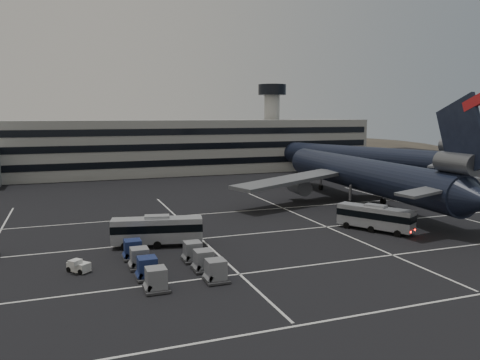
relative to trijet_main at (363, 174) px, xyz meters
The scene contains 10 objects.
ground 31.59m from the trijet_main, 148.07° to the right, with size 260.00×260.00×0.00m, color black.
lane_markings 30.42m from the trijet_main, 148.28° to the right, with size 90.00×55.62×0.01m.
terminal 62.09m from the trijet_main, 118.26° to the left, with size 125.00×26.00×24.00m.
hills 154.73m from the trijet_main, 93.15° to the left, with size 352.00×180.00×44.00m.
trijet_main is the anchor object (origin of this frame).
trijet_far 30.63m from the trijet_main, 54.56° to the left, with size 26.98×56.05×18.08m.
bus_near 19.57m from the trijet_main, 119.97° to the right, with size 7.10×9.97×3.58m.
bus_far 40.70m from the trijet_main, 159.89° to the right, with size 10.79×4.56×3.71m.
tug_b 51.42m from the trijet_main, 156.49° to the right, with size 2.39×2.46×1.38m.
uld_cluster 45.42m from the trijet_main, 148.76° to the right, with size 8.59×12.70×2.08m.
Camera 1 is at (-21.10, -50.93, 15.32)m, focal length 35.00 mm.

